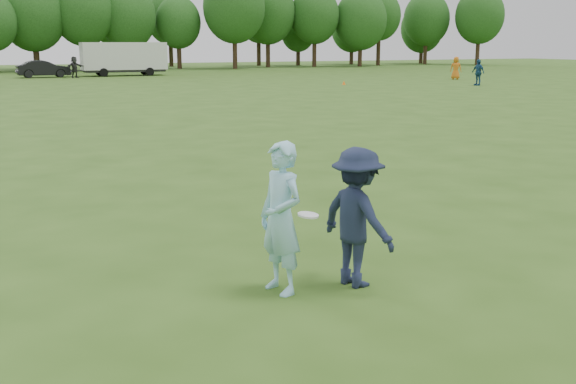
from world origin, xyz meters
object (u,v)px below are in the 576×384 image
at_px(player_far_d, 75,67).
at_px(thrower, 281,218).
at_px(player_far_c, 456,68).
at_px(car_f, 44,69).
at_px(player_far_b, 478,72).
at_px(defender, 357,217).
at_px(field_cone, 344,83).
at_px(cargo_trailer, 124,57).

bearing_deg(player_far_d, thrower, -124.99).
xyz_separation_m(player_far_c, car_f, (-32.70, 18.51, -0.20)).
relative_size(player_far_b, player_far_c, 0.99).
xyz_separation_m(thrower, defender, (1.02, -0.18, -0.06)).
relative_size(player_far_c, field_cone, 6.60).
bearing_deg(thrower, defender, 66.31).
bearing_deg(player_far_b, player_far_c, 145.13).
bearing_deg(player_far_c, player_far_b, 106.43).
distance_m(player_far_b, player_far_d, 35.64).
distance_m(thrower, field_cone, 44.21).
xyz_separation_m(thrower, player_far_b, (30.93, 33.36, -0.01)).
bearing_deg(defender, player_far_d, -18.28).
xyz_separation_m(car_f, field_cone, (20.02, -21.20, -0.64)).
distance_m(player_far_d, cargo_trailer, 5.56).
bearing_deg(field_cone, thrower, -120.04).
height_order(player_far_d, cargo_trailer, cargo_trailer).
bearing_deg(player_far_d, defender, -123.97).
bearing_deg(player_far_c, cargo_trailer, 6.75).
height_order(defender, player_far_c, player_far_c).
height_order(defender, player_far_b, player_far_b).
bearing_deg(thrower, field_cone, 136.00).
xyz_separation_m(player_far_b, cargo_trailer, (-21.33, 26.40, 0.80)).
bearing_deg(defender, field_cone, -43.47).
height_order(thrower, defender, thrower).
xyz_separation_m(defender, car_f, (1.08, 59.63, -0.14)).
bearing_deg(field_cone, player_far_d, 132.45).
height_order(defender, player_far_d, player_far_d).
relative_size(player_far_d, field_cone, 6.50).
height_order(player_far_b, cargo_trailer, cargo_trailer).
bearing_deg(cargo_trailer, field_cone, -59.75).
distance_m(defender, player_far_c, 53.22).
relative_size(car_f, field_cone, 15.92).
relative_size(defender, player_far_b, 0.95).
relative_size(player_far_c, cargo_trailer, 0.22).
height_order(thrower, player_far_b, thrower).
xyz_separation_m(defender, cargo_trailer, (8.57, 59.93, 0.84)).
distance_m(player_far_b, field_cone, 10.11).
height_order(defender, car_f, defender).
bearing_deg(player_far_b, car_f, -139.98).
distance_m(player_far_b, car_f, 38.89).
distance_m(thrower, player_far_b, 45.49).
bearing_deg(player_far_d, field_cone, -77.94).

